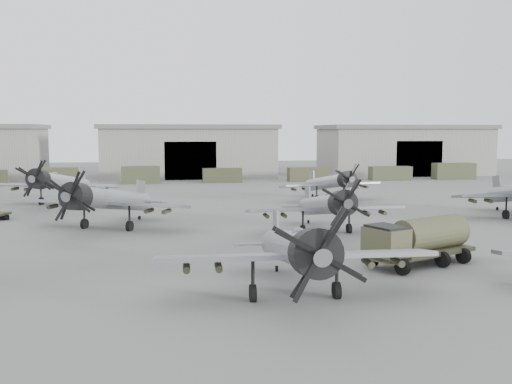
# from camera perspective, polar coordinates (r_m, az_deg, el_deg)

# --- Properties ---
(ground) EXTENTS (220.00, 220.00, 0.00)m
(ground) POSITION_cam_1_polar(r_m,az_deg,el_deg) (35.78, -3.01, -6.24)
(ground) COLOR #575755
(ground) RESTS_ON ground
(hangar_center) EXTENTS (29.00, 14.80, 8.70)m
(hangar_center) POSITION_cam_1_polar(r_m,az_deg,el_deg) (96.86, -6.73, 4.14)
(hangar_center) COLOR gray
(hangar_center) RESTS_ON ground
(hangar_right) EXTENTS (29.00, 14.80, 8.70)m
(hangar_right) POSITION_cam_1_polar(r_m,az_deg,el_deg) (105.31, 14.46, 4.14)
(hangar_right) COLOR gray
(hangar_right) RESTS_ON ground
(support_truck_2) EXTENTS (5.67, 2.20, 2.41)m
(support_truck_2) POSITION_cam_1_polar(r_m,az_deg,el_deg) (86.47, -19.27, 1.50)
(support_truck_2) COLOR #41432C
(support_truck_2) RESTS_ON ground
(support_truck_3) EXTENTS (5.50, 2.20, 2.51)m
(support_truck_3) POSITION_cam_1_polar(r_m,az_deg,el_deg) (85.11, -11.45, 1.69)
(support_truck_3) COLOR #3F442C
(support_truck_3) RESTS_ON ground
(support_truck_4) EXTENTS (5.81, 2.20, 2.09)m
(support_truck_4) POSITION_cam_1_polar(r_m,az_deg,el_deg) (85.40, -3.41, 1.67)
(support_truck_4) COLOR #3B3D28
(support_truck_4) RESTS_ON ground
(support_truck_5) EXTENTS (6.12, 2.20, 2.10)m
(support_truck_5) POSITION_cam_1_polar(r_m,az_deg,el_deg) (87.62, 5.21, 1.78)
(support_truck_5) COLOR #44442C
(support_truck_5) RESTS_ON ground
(support_truck_6) EXTENTS (6.49, 2.20, 2.13)m
(support_truck_6) POSITION_cam_1_polar(r_m,az_deg,el_deg) (91.72, 13.27, 1.84)
(support_truck_6) COLOR #43492F
(support_truck_6) RESTS_ON ground
(support_truck_7) EXTENTS (6.58, 2.20, 2.57)m
(support_truck_7) POSITION_cam_1_polar(r_m,az_deg,el_deg) (96.20, 19.16, 1.99)
(support_truck_7) COLOR #41462E
(support_truck_7) RESTS_ON ground
(aircraft_near_1) EXTENTS (12.82, 11.53, 5.14)m
(aircraft_near_1) POSITION_cam_1_polar(r_m,az_deg,el_deg) (25.78, 4.02, -5.79)
(aircraft_near_1) COLOR gray
(aircraft_near_1) RESTS_ON ground
(aircraft_mid_1) EXTENTS (12.76, 11.57, 5.23)m
(aircraft_mid_1) POSITION_cam_1_polar(r_m,az_deg,el_deg) (45.50, -14.85, -0.74)
(aircraft_mid_1) COLOR gray
(aircraft_mid_1) RESTS_ON ground
(aircraft_mid_2) EXTENTS (11.86, 10.67, 4.76)m
(aircraft_mid_2) POSITION_cam_1_polar(r_m,az_deg,el_deg) (42.56, 7.11, -1.33)
(aircraft_mid_2) COLOR gray
(aircraft_mid_2) RESTS_ON ground
(aircraft_far_0) EXTENTS (13.04, 11.74, 5.21)m
(aircraft_far_0) POSITION_cam_1_polar(r_m,az_deg,el_deg) (62.28, -19.21, 0.91)
(aircraft_far_0) COLOR #9B9DA4
(aircraft_far_0) RESTS_ON ground
(aircraft_far_1) EXTENTS (11.55, 10.39, 4.58)m
(aircraft_far_1) POSITION_cam_1_polar(r_m,az_deg,el_deg) (62.68, 7.58, 0.97)
(aircraft_far_1) COLOR #9C9FA4
(aircraft_far_1) RESTS_ON ground
(fuel_tanker) EXTENTS (7.34, 5.06, 2.70)m
(fuel_tanker) POSITION_cam_1_polar(r_m,az_deg,el_deg) (33.92, 15.95, -4.48)
(fuel_tanker) COLOR #43452D
(fuel_tanker) RESTS_ON ground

